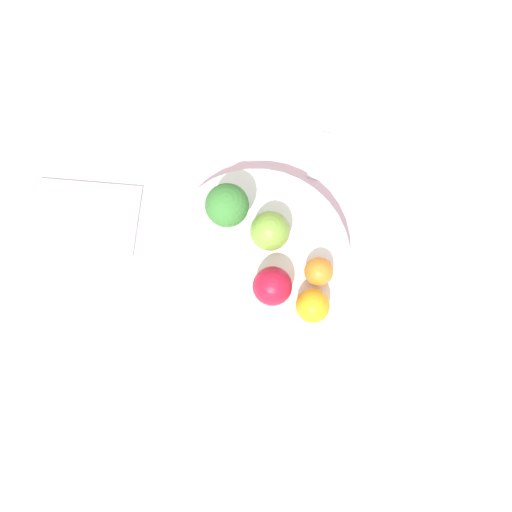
% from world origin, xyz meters
% --- Properties ---
extents(ground_plane, '(6.00, 6.00, 0.00)m').
position_xyz_m(ground_plane, '(0.00, 0.00, 0.00)').
color(ground_plane, gray).
extents(table_surface, '(1.20, 1.20, 0.02)m').
position_xyz_m(table_surface, '(0.00, 0.00, 0.01)').
color(table_surface, silver).
rests_on(table_surface, ground_plane).
extents(bowl, '(0.27, 0.27, 0.04)m').
position_xyz_m(bowl, '(0.00, 0.00, 0.04)').
color(bowl, white).
rests_on(bowl, table_surface).
extents(broccoli, '(0.06, 0.06, 0.08)m').
position_xyz_m(broccoli, '(-0.03, 0.06, 0.11)').
color(broccoli, '#8CB76B').
rests_on(broccoli, bowl).
extents(apple_red, '(0.05, 0.05, 0.05)m').
position_xyz_m(apple_red, '(0.02, -0.05, 0.09)').
color(apple_red, '#B7142D').
rests_on(apple_red, bowl).
extents(apple_green, '(0.05, 0.05, 0.05)m').
position_xyz_m(apple_green, '(0.02, 0.03, 0.09)').
color(apple_green, olive).
rests_on(apple_green, bowl).
extents(orange_front, '(0.05, 0.05, 0.05)m').
position_xyz_m(orange_front, '(0.07, -0.08, 0.09)').
color(orange_front, orange).
rests_on(orange_front, bowl).
extents(orange_back, '(0.04, 0.04, 0.04)m').
position_xyz_m(orange_back, '(0.08, -0.03, 0.08)').
color(orange_back, orange).
rests_on(orange_back, bowl).
extents(napkin, '(0.18, 0.14, 0.01)m').
position_xyz_m(napkin, '(-0.25, 0.09, 0.02)').
color(napkin, silver).
rests_on(napkin, table_surface).
extents(spoon, '(0.05, 0.08, 0.01)m').
position_xyz_m(spoon, '(0.11, 0.16, 0.02)').
color(spoon, silver).
rests_on(spoon, table_surface).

